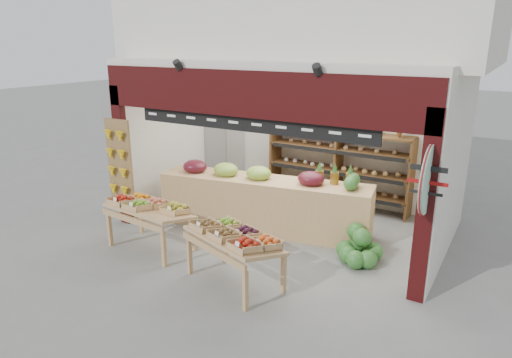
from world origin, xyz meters
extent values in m
plane|color=slate|center=(0.00, 0.00, 0.00)|extent=(60.00, 60.00, 0.00)
cube|color=silver|center=(0.00, 2.29, 1.50)|extent=(5.76, 0.18, 3.00)
cube|color=silver|center=(-2.79, 0.60, 1.50)|extent=(0.18, 3.38, 3.00)
cube|color=silver|center=(2.79, 0.60, 1.50)|extent=(0.18, 3.38, 3.00)
cube|color=silver|center=(0.00, 0.60, 3.06)|extent=(5.76, 3.38, 0.12)
cube|color=black|center=(0.00, -1.05, 2.65)|extent=(5.70, 0.14, 0.70)
cube|color=black|center=(-2.75, -1.05, 1.32)|extent=(0.22, 0.14, 2.65)
cube|color=black|center=(2.75, -1.05, 1.32)|extent=(0.22, 0.14, 2.65)
cube|color=black|center=(0.00, -1.02, 2.20)|extent=(4.20, 0.05, 0.26)
cylinder|color=white|center=(0.10, -0.95, 2.45)|extent=(0.34, 0.05, 0.34)
cube|color=olive|center=(-2.73, -1.14, 1.15)|extent=(0.60, 0.04, 1.80)
cylinder|color=#AAD6BE|center=(2.75, -1.14, 1.75)|extent=(0.04, 0.90, 0.90)
cylinder|color=maroon|center=(2.75, -1.16, 1.75)|extent=(0.01, 0.92, 0.92)
cube|color=brown|center=(-1.08, 1.95, 0.80)|extent=(0.05, 0.50, 1.61)
cube|color=brown|center=(0.43, 1.95, 0.80)|extent=(0.05, 0.50, 1.61)
cube|color=brown|center=(1.94, 1.95, 0.80)|extent=(0.05, 0.50, 1.61)
cube|color=brown|center=(0.43, 1.95, 0.35)|extent=(3.02, 0.50, 0.04)
cube|color=brown|center=(0.43, 1.95, 0.80)|extent=(3.02, 0.50, 0.04)
cube|color=brown|center=(0.43, 1.95, 1.26)|extent=(3.02, 0.50, 0.04)
cube|color=brown|center=(0.43, 1.95, 1.61)|extent=(3.02, 0.50, 0.04)
cone|color=#965D31|center=(-0.78, 1.95, 1.75)|extent=(0.32, 0.32, 0.28)
cone|color=#965D31|center=(-0.29, 1.95, 1.75)|extent=(0.32, 0.32, 0.28)
cone|color=#965D31|center=(0.19, 1.95, 1.75)|extent=(0.32, 0.32, 0.28)
cone|color=#965D31|center=(0.67, 1.95, 1.75)|extent=(0.32, 0.32, 0.28)
cone|color=#965D31|center=(1.15, 1.95, 1.75)|extent=(0.32, 0.32, 0.28)
cone|color=#965D31|center=(1.64, 1.95, 1.75)|extent=(0.32, 0.32, 0.28)
cube|color=#B7BABF|center=(-2.40, 1.81, 0.90)|extent=(0.73, 0.73, 1.80)
cube|color=silver|center=(-1.41, 0.18, 0.20)|extent=(0.51, 0.41, 0.40)
cube|color=silver|center=(-1.36, 0.18, 0.56)|extent=(0.46, 0.38, 0.33)
cube|color=#12451C|center=(-0.88, 0.01, 0.17)|extent=(0.48, 0.39, 0.33)
cube|color=silver|center=(-0.83, 0.41, 0.15)|extent=(0.44, 0.36, 0.31)
cube|color=tan|center=(-0.27, 0.01, 0.49)|extent=(4.01, 1.44, 0.99)
ellipsoid|color=#59141E|center=(-1.67, -0.23, 1.09)|extent=(0.48, 0.44, 0.26)
ellipsoid|color=#8CB23F|center=(-1.02, -0.12, 1.09)|extent=(0.48, 0.44, 0.26)
ellipsoid|color=#8CB23F|center=(-0.38, -0.01, 1.09)|extent=(0.48, 0.44, 0.26)
ellipsoid|color=#59141E|center=(0.59, 0.17, 1.09)|extent=(0.48, 0.44, 0.26)
cylinder|color=olive|center=(0.67, 0.35, 1.10)|extent=(0.15, 0.15, 0.22)
cylinder|color=olive|center=(0.94, 0.39, 1.10)|extent=(0.15, 0.15, 0.22)
cylinder|color=olive|center=(1.21, 0.44, 1.10)|extent=(0.15, 0.15, 0.22)
cube|color=tan|center=(-1.50, -1.69, 0.68)|extent=(1.51, 0.92, 0.22)
cube|color=tan|center=(-2.19, -1.98, 0.29)|extent=(0.06, 0.06, 0.58)
cube|color=tan|center=(-0.87, -2.09, 0.29)|extent=(0.06, 0.06, 0.58)
cube|color=tan|center=(-2.13, -1.29, 0.29)|extent=(0.06, 0.06, 0.58)
cube|color=tan|center=(-0.81, -1.40, 0.29)|extent=(0.06, 0.06, 0.58)
cube|color=tan|center=(0.36, -1.94, 0.68)|extent=(1.62, 1.22, 0.22)
cube|color=tan|center=(-0.38, -2.07, 0.29)|extent=(0.08, 0.08, 0.58)
cube|color=tan|center=(0.88, -2.48, 0.29)|extent=(0.08, 0.08, 0.58)
cube|color=tan|center=(-0.16, -1.41, 0.29)|extent=(0.08, 0.08, 0.58)
cube|color=tan|center=(1.10, -1.82, 0.29)|extent=(0.08, 0.08, 0.58)
sphere|color=#20521B|center=(1.58, -0.51, 0.15)|extent=(0.30, 0.30, 0.30)
sphere|color=#20521B|center=(1.90, -0.51, 0.15)|extent=(0.30, 0.30, 0.30)
sphere|color=#20521B|center=(1.58, -0.19, 0.15)|extent=(0.30, 0.30, 0.30)
sphere|color=#20521B|center=(1.90, -0.19, 0.15)|extent=(0.30, 0.30, 0.30)
sphere|color=#20521B|center=(1.74, -0.35, 0.42)|extent=(0.30, 0.30, 0.30)
sphere|color=#20521B|center=(1.74, -0.62, 0.15)|extent=(0.30, 0.30, 0.30)
sphere|color=#20521B|center=(1.47, -0.35, 0.15)|extent=(0.30, 0.30, 0.30)
sphere|color=#20521B|center=(1.58, -0.17, 0.42)|extent=(0.30, 0.30, 0.30)
camera|label=1|loc=(3.69, -6.93, 3.41)|focal=32.00mm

